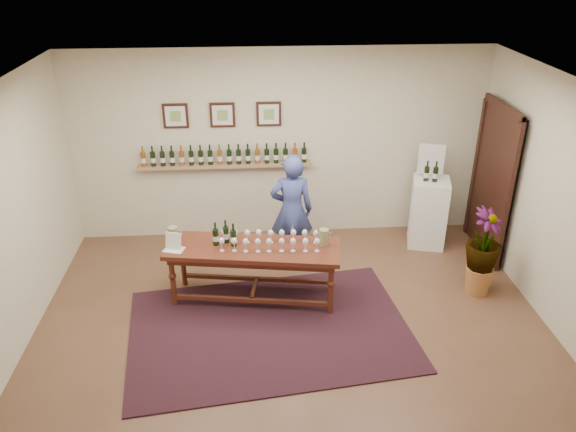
{
  "coord_description": "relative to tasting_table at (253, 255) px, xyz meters",
  "views": [
    {
      "loc": [
        -0.43,
        -5.23,
        4.1
      ],
      "look_at": [
        0.0,
        0.8,
        1.1
      ],
      "focal_mm": 35.0,
      "sensor_mm": 36.0,
      "label": 1
    }
  ],
  "objects": [
    {
      "name": "room_shell",
      "position": [
        2.55,
        1.15,
        0.48
      ],
      "size": [
        6.0,
        6.0,
        6.0
      ],
      "color": "beige",
      "rests_on": "ground"
    },
    {
      "name": "person",
      "position": [
        0.54,
        0.86,
        0.16
      ],
      "size": [
        0.59,
        0.39,
        1.59
      ],
      "primitive_type": "imported",
      "rotation": [
        0.0,
        0.0,
        3.13
      ],
      "color": "#3A4689",
      "rests_on": "ground"
    },
    {
      "name": "pitcher_right",
      "position": [
        0.86,
        -0.02,
        0.22
      ],
      "size": [
        0.16,
        0.16,
        0.21
      ],
      "primitive_type": null,
      "rotation": [
        0.0,
        0.0,
        -0.18
      ],
      "color": "olive",
      "rests_on": "tasting_table"
    },
    {
      "name": "pedestal_bottles",
      "position": [
        2.53,
        1.23,
        0.54
      ],
      "size": [
        0.33,
        0.16,
        0.32
      ],
      "primitive_type": null,
      "rotation": [
        0.0,
        0.0,
        -0.25
      ],
      "color": "black",
      "rests_on": "display_pedestal"
    },
    {
      "name": "pitcher_left",
      "position": [
        -0.96,
        0.16,
        0.22
      ],
      "size": [
        0.15,
        0.15,
        0.22
      ],
      "primitive_type": null,
      "rotation": [
        0.0,
        0.0,
        -0.07
      ],
      "color": "olive",
      "rests_on": "tasting_table"
    },
    {
      "name": "ground",
      "position": [
        0.43,
        -0.7,
        -0.64
      ],
      "size": [
        6.0,
        6.0,
        0.0
      ],
      "primitive_type": "plane",
      "color": "brown",
      "rests_on": "ground"
    },
    {
      "name": "display_pedestal",
      "position": [
        2.57,
        1.26,
        -0.13
      ],
      "size": [
        0.62,
        0.62,
        1.02
      ],
      "primitive_type": "cube",
      "rotation": [
        0.0,
        0.0,
        -0.25
      ],
      "color": "white",
      "rests_on": "ground"
    },
    {
      "name": "info_sign",
      "position": [
        2.58,
        1.42,
        0.63
      ],
      "size": [
        0.36,
        0.11,
        0.51
      ],
      "primitive_type": "cube",
      "rotation": [
        0.0,
        0.0,
        -0.25
      ],
      "color": "silver",
      "rests_on": "display_pedestal"
    },
    {
      "name": "potted_plant",
      "position": [
        2.86,
        -0.07,
        -0.05
      ],
      "size": [
        0.75,
        0.75,
        1.01
      ],
      "rotation": [
        0.0,
        0.0,
        0.73
      ],
      "color": "#A26636",
      "rests_on": "ground"
    },
    {
      "name": "rug",
      "position": [
        0.17,
        -0.66,
        -0.63
      ],
      "size": [
        3.45,
        2.52,
        0.02
      ],
      "primitive_type": "cube",
      "rotation": [
        0.0,
        0.0,
        0.12
      ],
      "color": "#4A170D",
      "rests_on": "ground"
    },
    {
      "name": "menu_card",
      "position": [
        -0.95,
        0.01,
        0.22
      ],
      "size": [
        0.27,
        0.23,
        0.21
      ],
      "primitive_type": "cube",
      "rotation": [
        0.0,
        0.0,
        -0.29
      ],
      "color": "silver",
      "rests_on": "tasting_table"
    },
    {
      "name": "tasting_table",
      "position": [
        0.0,
        0.0,
        0.0
      ],
      "size": [
        2.19,
        1.0,
        0.75
      ],
      "rotation": [
        0.0,
        0.0,
        -0.16
      ],
      "color": "#491512",
      "rests_on": "ground"
    },
    {
      "name": "table_bottles",
      "position": [
        -0.33,
        0.1,
        0.25
      ],
      "size": [
        0.28,
        0.19,
        0.27
      ],
      "primitive_type": null,
      "rotation": [
        0.0,
        0.0,
        -0.18
      ],
      "color": "black",
      "rests_on": "tasting_table"
    },
    {
      "name": "table_glasses",
      "position": [
        0.2,
        -0.02,
        0.2
      ],
      "size": [
        1.33,
        0.41,
        0.18
      ],
      "primitive_type": null,
      "rotation": [
        0.0,
        0.0,
        -0.08
      ],
      "color": "silver",
      "rests_on": "tasting_table"
    }
  ]
}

